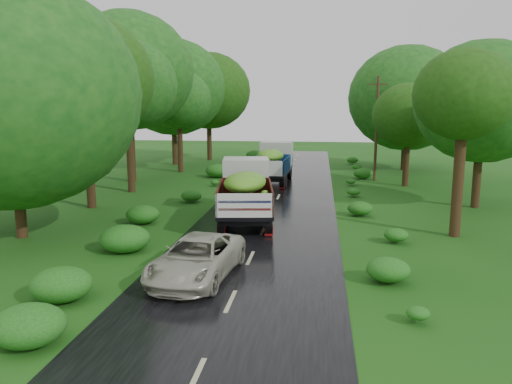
% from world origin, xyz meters
% --- Properties ---
extents(ground, '(120.00, 120.00, 0.00)m').
position_xyz_m(ground, '(0.00, 0.00, 0.00)').
color(ground, '#14440E').
rests_on(ground, ground).
extents(road, '(6.50, 80.00, 0.02)m').
position_xyz_m(road, '(0.00, 5.00, 0.01)').
color(road, black).
rests_on(road, ground).
extents(road_lines, '(0.12, 69.60, 0.00)m').
position_xyz_m(road_lines, '(0.00, 6.00, 0.02)').
color(road_lines, '#BFB78C').
rests_on(road_lines, road).
extents(truck_near, '(3.18, 6.79, 2.75)m').
position_xyz_m(truck_near, '(-1.03, 9.79, 1.56)').
color(truck_near, black).
rests_on(truck_near, ground).
extents(truck_far, '(2.55, 6.55, 2.72)m').
position_xyz_m(truck_far, '(-0.85, 21.54, 1.54)').
color(truck_far, black).
rests_on(truck_far, ground).
extents(car, '(2.64, 4.86, 1.29)m').
position_xyz_m(car, '(-1.39, 1.75, 0.67)').
color(car, '#B9B7A5').
rests_on(car, road).
extents(utility_pole, '(1.29, 0.21, 7.34)m').
position_xyz_m(utility_pole, '(6.32, 23.24, 3.78)').
color(utility_pole, '#382616').
rests_on(utility_pole, ground).
extents(trees_left, '(6.56, 33.60, 9.58)m').
position_xyz_m(trees_left, '(-9.77, 20.50, 6.57)').
color(trees_left, black).
rests_on(trees_left, ground).
extents(trees_right, '(5.95, 25.19, 7.86)m').
position_xyz_m(trees_right, '(9.35, 21.34, 5.54)').
color(trees_right, black).
rests_on(trees_right, ground).
extents(shrubs, '(11.90, 44.00, 0.70)m').
position_xyz_m(shrubs, '(0.00, 14.00, 0.35)').
color(shrubs, '#155A16').
rests_on(shrubs, ground).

